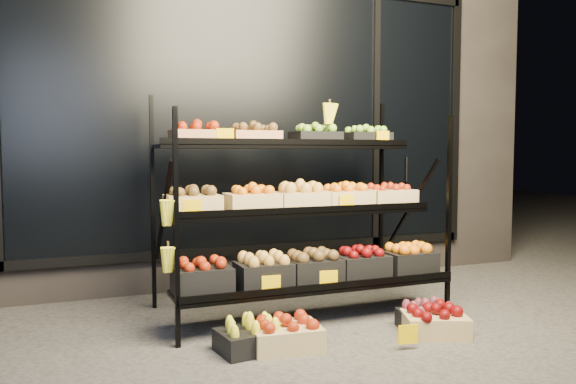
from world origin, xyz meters
name	(u,v)px	position (x,y,z in m)	size (l,w,h in m)	color
ground	(337,336)	(0.00, 0.00, 0.00)	(24.00, 24.00, 0.00)	#514F4C
building	(229,103)	(0.00, 2.59, 1.75)	(6.00, 2.08, 3.50)	#2D2826
display_rack	(300,210)	(-0.01, 0.60, 0.79)	(2.18, 1.02, 1.73)	black
tag_floor_b	(408,341)	(0.28, -0.40, 0.06)	(0.13, 0.01, 0.12)	#F4C300
floor_crate_left	(286,333)	(-0.41, -0.10, 0.10)	(0.46, 0.36, 0.21)	tan
floor_crate_midleft	(251,336)	(-0.62, -0.05, 0.09)	(0.43, 0.35, 0.20)	black
floor_crate_midright	(435,321)	(0.62, -0.22, 0.10)	(0.49, 0.43, 0.21)	tan
floor_crate_right	(426,317)	(0.64, -0.10, 0.09)	(0.42, 0.35, 0.19)	black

